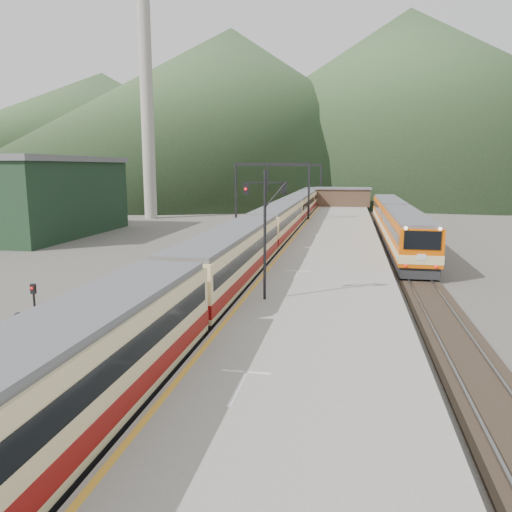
% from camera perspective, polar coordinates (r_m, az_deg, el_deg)
% --- Properties ---
extents(track_main, '(2.60, 200.00, 0.23)m').
position_cam_1_polar(track_main, '(48.50, 2.39, 1.37)').
color(track_main, black).
rests_on(track_main, ground).
extents(track_far, '(2.60, 200.00, 0.23)m').
position_cam_1_polar(track_far, '(49.46, -3.35, 1.53)').
color(track_far, black).
rests_on(track_far, ground).
extents(track_second, '(2.60, 200.00, 0.23)m').
position_cam_1_polar(track_second, '(48.24, 16.04, 0.94)').
color(track_second, black).
rests_on(track_second, ground).
extents(platform, '(8.00, 100.00, 1.00)m').
position_cam_1_polar(platform, '(45.99, 8.95, 1.32)').
color(platform, gray).
rests_on(platform, ground).
extents(gantry_near, '(9.55, 0.25, 8.00)m').
position_cam_1_polar(gantry_near, '(63.23, 1.83, 8.43)').
color(gantry_near, black).
rests_on(gantry_near, ground).
extents(gantry_far, '(9.55, 0.25, 8.00)m').
position_cam_1_polar(gantry_far, '(88.00, 4.36, 8.88)').
color(gantry_far, black).
rests_on(gantry_far, ground).
extents(warehouse, '(14.50, 20.50, 8.60)m').
position_cam_1_polar(warehouse, '(60.58, -24.66, 6.25)').
color(warehouse, black).
rests_on(warehouse, ground).
extents(smokestack, '(1.80, 1.80, 30.00)m').
position_cam_1_polar(smokestack, '(75.59, -12.32, 15.63)').
color(smokestack, '#9E998E').
rests_on(smokestack, ground).
extents(station_shed, '(9.40, 4.40, 3.10)m').
position_cam_1_polar(station_shed, '(85.59, 9.86, 6.70)').
color(station_shed, '#4B3425').
rests_on(station_shed, platform).
extents(hill_a, '(180.00, 180.00, 60.00)m').
position_cam_1_polar(hill_a, '(204.19, -2.80, 16.44)').
color(hill_a, '#2B4022').
rests_on(hill_a, ground).
extents(hill_b, '(220.00, 220.00, 75.00)m').
position_cam_1_polar(hill_b, '(240.46, 16.83, 16.87)').
color(hill_b, '#2B4022').
rests_on(hill_b, ground).
extents(hill_d, '(200.00, 200.00, 55.00)m').
position_cam_1_polar(hill_d, '(278.80, -16.95, 13.80)').
color(hill_d, '#2B4022').
rests_on(hill_d, ground).
extents(main_train, '(2.84, 97.41, 3.46)m').
position_cam_1_polar(main_train, '(48.95, 2.53, 3.69)').
color(main_train, '#E8CF8B').
rests_on(main_train, track_main).
extents(second_train, '(2.81, 38.23, 3.42)m').
position_cam_1_polar(second_train, '(52.57, 15.68, 3.74)').
color(second_train, '#DA5605').
rests_on(second_train, track_second).
extents(signal_mast, '(2.15, 0.70, 6.31)m').
position_cam_1_polar(signal_mast, '(24.02, 1.02, 4.01)').
color(signal_mast, black).
rests_on(signal_mast, platform).
extents(short_signal_a, '(0.25, 0.21, 2.27)m').
position_cam_1_polar(short_signal_a, '(18.73, -23.60, -9.32)').
color(short_signal_a, black).
rests_on(short_signal_a, ground).
extents(short_signal_b, '(0.24, 0.18, 2.27)m').
position_cam_1_polar(short_signal_b, '(42.10, -3.84, 1.94)').
color(short_signal_b, black).
rests_on(short_signal_b, ground).
extents(short_signal_c, '(0.23, 0.18, 2.27)m').
position_cam_1_polar(short_signal_c, '(24.68, -24.02, -4.76)').
color(short_signal_c, black).
rests_on(short_signal_c, ground).
extents(worker, '(0.70, 0.48, 1.86)m').
position_cam_1_polar(worker, '(21.91, -25.40, -8.14)').
color(worker, '#1E2230').
rests_on(worker, ground).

